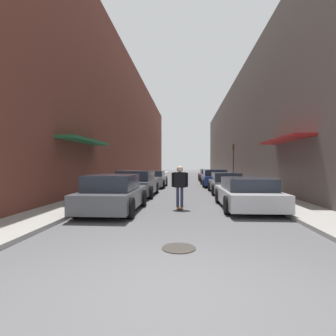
% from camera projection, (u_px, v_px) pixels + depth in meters
% --- Properties ---
extents(ground, '(117.71, 117.71, 0.00)m').
position_uv_depth(ground, '(184.00, 182.00, 24.94)').
color(ground, '#515154').
extents(curb_strip_left, '(1.80, 53.50, 0.12)m').
position_uv_depth(curb_strip_left, '(147.00, 178.00, 30.59)').
color(curb_strip_left, gray).
rests_on(curb_strip_left, ground).
extents(curb_strip_right, '(1.80, 53.50, 0.12)m').
position_uv_depth(curb_strip_right, '(223.00, 179.00, 29.96)').
color(curb_strip_right, gray).
rests_on(curb_strip_right, ground).
extents(building_row_left, '(4.90, 53.50, 12.21)m').
position_uv_depth(building_row_left, '(123.00, 127.00, 30.70)').
color(building_row_left, brown).
rests_on(building_row_left, ground).
extents(building_row_right, '(4.90, 53.50, 10.64)m').
position_uv_depth(building_row_right, '(249.00, 133.00, 29.67)').
color(building_row_right, '#564C47').
rests_on(building_row_right, ground).
extents(parked_car_left_0, '(1.97, 3.96, 1.35)m').
position_uv_depth(parked_car_left_0, '(113.00, 194.00, 9.54)').
color(parked_car_left_0, '#515459').
rests_on(parked_car_left_0, ground).
extents(parked_car_left_1, '(2.08, 4.16, 1.38)m').
position_uv_depth(parked_car_left_1, '(137.00, 184.00, 14.33)').
color(parked_car_left_1, '#515459').
rests_on(parked_car_left_1, ground).
extents(parked_car_left_2, '(1.98, 4.08, 1.23)m').
position_uv_depth(parked_car_left_2, '(153.00, 179.00, 19.84)').
color(parked_car_left_2, gray).
rests_on(parked_car_left_2, ground).
extents(parked_car_right_0, '(2.09, 4.36, 1.21)m').
position_uv_depth(parked_car_right_0, '(247.00, 193.00, 10.20)').
color(parked_car_right_0, '#B7B7BC').
rests_on(parked_car_right_0, ground).
extents(parked_car_right_1, '(1.86, 3.95, 1.23)m').
position_uv_depth(parked_car_right_1, '(226.00, 183.00, 15.60)').
color(parked_car_right_1, '#515459').
rests_on(parked_car_right_1, ground).
extents(parked_car_right_2, '(1.99, 4.65, 1.31)m').
position_uv_depth(parked_car_right_2, '(214.00, 178.00, 20.72)').
color(parked_car_right_2, navy).
rests_on(parked_car_right_2, ground).
extents(parked_car_right_3, '(2.02, 4.19, 1.24)m').
position_uv_depth(parked_car_right_3, '(209.00, 175.00, 26.47)').
color(parked_car_right_3, maroon).
rests_on(parked_car_right_3, ground).
extents(skateboarder, '(0.64, 0.78, 1.67)m').
position_uv_depth(skateboarder, '(180.00, 183.00, 10.11)').
color(skateboarder, brown).
rests_on(skateboarder, ground).
extents(manhole_cover, '(0.70, 0.70, 0.02)m').
position_uv_depth(manhole_cover, '(179.00, 248.00, 5.38)').
color(manhole_cover, '#332D28').
rests_on(manhole_cover, ground).
extents(traffic_light, '(0.16, 0.22, 3.40)m').
position_uv_depth(traffic_light, '(233.00, 159.00, 23.49)').
color(traffic_light, '#2D2D2D').
rests_on(traffic_light, curb_strip_right).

